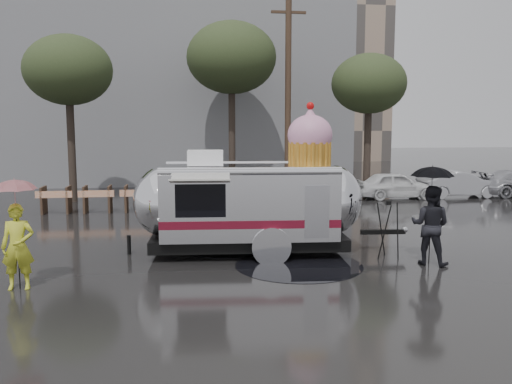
{
  "coord_description": "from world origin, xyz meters",
  "views": [
    {
      "loc": [
        -2.42,
        -10.77,
        3.33
      ],
      "look_at": [
        -0.53,
        2.88,
        1.58
      ],
      "focal_mm": 38.0,
      "sensor_mm": 36.0,
      "label": 1
    }
  ],
  "objects": [
    {
      "name": "ground",
      "position": [
        0.0,
        0.0,
        0.0
      ],
      "size": [
        120.0,
        120.0,
        0.0
      ],
      "primitive_type": "plane",
      "color": "black",
      "rests_on": "ground"
    },
    {
      "name": "tripod",
      "position": [
        2.62,
        1.83,
        0.84
      ],
      "size": [
        0.56,
        0.59,
        1.44
      ],
      "rotation": [
        0.0,
        0.0,
        -0.17
      ],
      "color": "black",
      "rests_on": "ground"
    },
    {
      "name": "puddles",
      "position": [
        0.61,
        1.56,
        0.0
      ],
      "size": [
        8.94,
        7.54,
        0.01
      ],
      "color": "black",
      "rests_on": "ground"
    },
    {
      "name": "person_left",
      "position": [
        -5.7,
        0.41,
        0.87
      ],
      "size": [
        0.65,
        0.45,
        1.74
      ],
      "primitive_type": "imported",
      "rotation": [
        0.0,
        0.0,
        0.05
      ],
      "color": "gold",
      "rests_on": "ground"
    },
    {
      "name": "tree_mid",
      "position": [
        0.0,
        15.0,
        6.34
      ],
      "size": [
        4.2,
        4.2,
        8.03
      ],
      "color": "#382D26",
      "rests_on": "ground"
    },
    {
      "name": "umbrella_black",
      "position": [
        3.38,
        1.11,
        1.96
      ],
      "size": [
        1.2,
        1.2,
        2.37
      ],
      "color": "black",
      "rests_on": "ground"
    },
    {
      "name": "parked_cars",
      "position": [
        11.78,
        12.0,
        0.72
      ],
      "size": [
        13.2,
        1.9,
        1.5
      ],
      "color": "silver",
      "rests_on": "ground"
    },
    {
      "name": "person_right",
      "position": [
        3.38,
        1.11,
        0.94
      ],
      "size": [
        1.02,
        0.95,
        1.88
      ],
      "primitive_type": "imported",
      "rotation": [
        0.0,
        0.0,
        2.49
      ],
      "color": "black",
      "rests_on": "ground"
    },
    {
      "name": "barricade_row",
      "position": [
        -5.55,
        9.96,
        0.52
      ],
      "size": [
        4.3,
        0.8,
        1.0
      ],
      "color": "#473323",
      "rests_on": "ground"
    },
    {
      "name": "utility_pole",
      "position": [
        2.5,
        14.0,
        4.62
      ],
      "size": [
        1.6,
        0.28,
        9.0
      ],
      "color": "#473323",
      "rests_on": "ground"
    },
    {
      "name": "tree_left",
      "position": [
        -7.0,
        13.0,
        5.48
      ],
      "size": [
        3.64,
        3.64,
        6.95
      ],
      "color": "#382D26",
      "rests_on": "ground"
    },
    {
      "name": "grey_building",
      "position": [
        -4.0,
        24.0,
        6.5
      ],
      "size": [
        22.0,
        12.0,
        13.0
      ],
      "primitive_type": "cube",
      "color": "slate",
      "rests_on": "ground"
    },
    {
      "name": "umbrella_pink",
      "position": [
        -5.7,
        0.41,
        1.9
      ],
      "size": [
        1.04,
        1.04,
        2.26
      ],
      "color": "pink",
      "rests_on": "ground"
    },
    {
      "name": "tree_right",
      "position": [
        6.0,
        13.0,
        5.06
      ],
      "size": [
        3.36,
        3.36,
        6.42
      ],
      "color": "#382D26",
      "rests_on": "ground"
    },
    {
      "name": "airstream_trailer",
      "position": [
        -0.64,
        2.87,
        1.38
      ],
      "size": [
        7.32,
        2.92,
        3.94
      ],
      "rotation": [
        0.0,
        0.0,
        -0.07
      ],
      "color": "silver",
      "rests_on": "ground"
    }
  ]
}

